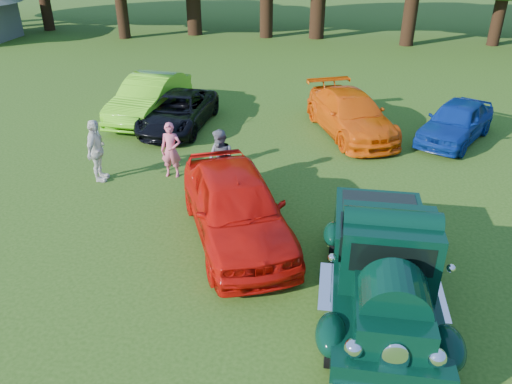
# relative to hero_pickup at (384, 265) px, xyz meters

# --- Properties ---
(ground) EXTENTS (120.00, 120.00, 0.00)m
(ground) POSITION_rel_hero_pickup_xyz_m (-1.60, 0.42, -0.86)
(ground) COLOR #294B11
(ground) RESTS_ON ground
(hero_pickup) EXTENTS (2.35, 5.05, 1.97)m
(hero_pickup) POSITION_rel_hero_pickup_xyz_m (0.00, 0.00, 0.00)
(hero_pickup) COLOR black
(hero_pickup) RESTS_ON ground
(red_convertible) EXTENTS (3.79, 5.27, 1.67)m
(red_convertible) POSITION_rel_hero_pickup_xyz_m (-3.15, 1.79, -0.02)
(red_convertible) COLOR red
(red_convertible) RESTS_ON ground
(back_car_lime) EXTENTS (2.03, 4.81, 1.55)m
(back_car_lime) POSITION_rel_hero_pickup_xyz_m (-7.89, 9.38, -0.08)
(back_car_lime) COLOR #5DC119
(back_car_lime) RESTS_ON ground
(back_car_black) EXTENTS (2.20, 4.43, 1.21)m
(back_car_black) POSITION_rel_hero_pickup_xyz_m (-6.55, 8.52, -0.25)
(back_car_black) COLOR black
(back_car_black) RESTS_ON ground
(back_car_orange) EXTENTS (3.66, 5.22, 1.40)m
(back_car_orange) POSITION_rel_hero_pickup_xyz_m (-0.49, 8.89, -0.15)
(back_car_orange) COLOR #EB5608
(back_car_orange) RESTS_ON ground
(back_car_blue) EXTENTS (3.34, 4.21, 1.34)m
(back_car_blue) POSITION_rel_hero_pickup_xyz_m (2.99, 8.78, -0.18)
(back_car_blue) COLOR navy
(back_car_blue) RESTS_ON ground
(spectator_pink) EXTENTS (0.60, 0.41, 1.61)m
(spectator_pink) POSITION_rel_hero_pickup_xyz_m (-5.58, 4.68, -0.05)
(spectator_pink) COLOR #DB5A73
(spectator_pink) RESTS_ON ground
(spectator_grey) EXTENTS (1.04, 1.02, 1.68)m
(spectator_grey) POSITION_rel_hero_pickup_xyz_m (-4.02, 4.15, -0.01)
(spectator_grey) COLOR slate
(spectator_grey) RESTS_ON ground
(spectator_white) EXTENTS (0.52, 1.08, 1.80)m
(spectator_white) POSITION_rel_hero_pickup_xyz_m (-7.55, 4.10, 0.04)
(spectator_white) COLOR silver
(spectator_white) RESTS_ON ground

